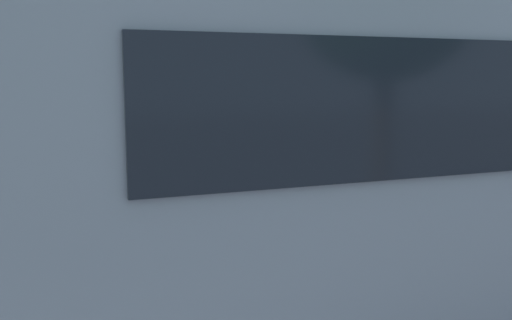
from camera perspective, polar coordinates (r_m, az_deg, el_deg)
The scene contains 13 objects.
ground_plane at distance 10.65m, azimuth 2.87°, elevation -5.93°, with size 80.00×80.00×0.00m, color #424247.
tour_bus at distance 6.56m, azimuth 22.69°, elevation -0.98°, with size 9.67×2.75×3.25m.
spectator_far_left at distance 9.60m, azimuth 19.64°, elevation -1.63°, with size 0.58×0.35×1.75m.
spectator_left at distance 9.14m, azimuth 13.88°, elevation -1.82°, with size 0.57×0.33×1.76m.
spectator_centre at distance 8.26m, azimuth 8.33°, elevation -2.71°, with size 0.58×0.37×1.77m.
spectator_right at distance 7.85m, azimuth 1.11°, elevation -3.48°, with size 0.58×0.36×1.72m.
spectator_far_right at distance 7.69m, azimuth -7.09°, elevation -3.50°, with size 0.58×0.36×1.78m.
parked_motorcycle_silver at distance 7.23m, azimuth -9.14°, elevation -9.06°, with size 2.05×0.58×0.99m.
stunt_motorcycle at distance 13.28m, azimuth -12.57°, elevation -0.55°, with size 2.00×0.83×1.23m.
traffic_cone at distance 13.85m, azimuth 0.22°, elevation -1.27°, with size 0.34×0.34×0.63m.
bay_line_a at distance 12.89m, azimuth 12.35°, elevation -3.57°, with size 0.15×4.93×0.01m.
bay_line_b at distance 11.76m, azimuth 1.98°, elevation -4.52°, with size 0.15×4.96×0.01m.
bay_line_c at distance 11.10m, azimuth -10.11°, elevation -5.44°, with size 0.15×4.38×0.01m.
Camera 1 is at (4.01, 9.51, 2.64)m, focal length 39.50 mm.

